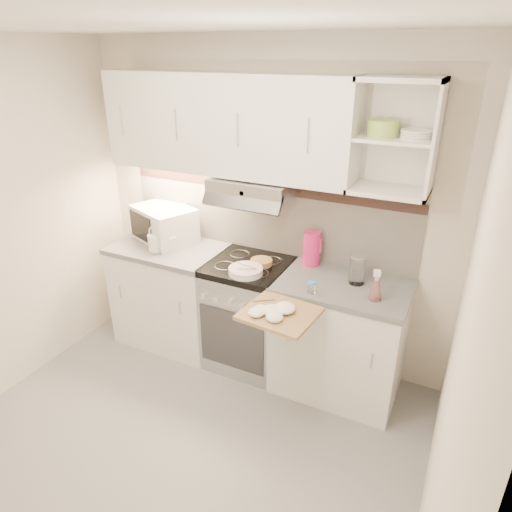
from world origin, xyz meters
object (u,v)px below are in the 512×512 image
Objects in this scene: pink_pitcher at (312,248)px; glass_jar at (357,269)px; cutting_board at (280,314)px; spray_bottle at (376,287)px; watering_can at (157,242)px; microwave at (164,224)px; electric_range at (249,314)px; plate_stack at (246,271)px.

glass_jar is (0.39, -0.15, -0.02)m from pink_pitcher.
glass_jar is 0.67m from cutting_board.
cutting_board is at bearing -120.74° from glass_jar.
spray_bottle is (0.56, -0.32, -0.04)m from pink_pitcher.
watering_can is at bearing -169.05° from pink_pitcher.
microwave is 1.50m from cutting_board.
glass_jar reaches higher than electric_range.
spray_bottle reaches higher than cutting_board.
electric_range is 3.42× the size of pink_pitcher.
spray_bottle is at bearing 14.57° from microwave.
spray_bottle is (0.93, 0.04, 0.07)m from plate_stack.
microwave is 2.66× the size of spray_bottle.
electric_range is 1.13m from spray_bottle.
pink_pitcher is at bearing 0.20° from watering_can.
plate_stack reaches higher than electric_range.
pink_pitcher is 0.42m from glass_jar.
cutting_board is at bearing -3.29° from microwave.
plate_stack is 1.16× the size of glass_jar.
microwave is at bearing 160.55° from cutting_board.
microwave is at bearing 159.07° from spray_bottle.
cutting_board is (-0.34, -0.57, -0.14)m from glass_jar.
microwave is at bearing 177.74° from glass_jar.
watering_can is at bearing 165.63° from spray_bottle.
electric_range is 0.99m from glass_jar.
electric_range is at bearing -176.84° from glass_jar.
watering_can is 0.93× the size of pink_pitcher.
electric_range is 3.70× the size of watering_can.
microwave reaches higher than glass_jar.
electric_range reaches higher than cutting_board.
cutting_board is at bearing -46.98° from electric_range.
plate_stack is 0.55m from cutting_board.
glass_jar is (1.60, 0.15, 0.03)m from watering_can.
plate_stack is at bearing -18.07° from watering_can.
plate_stack is (0.06, -0.17, 0.47)m from electric_range.
pink_pitcher reaches higher than glass_jar.
pink_pitcher is at bearing 158.59° from glass_jar.
plate_stack is 0.79m from glass_jar.
spray_bottle reaches higher than watering_can.
pink_pitcher reaches higher than plate_stack.
spray_bottle reaches higher than plate_stack.
microwave is at bearing 96.57° from watering_can.
watering_can is at bearing -174.74° from glass_jar.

